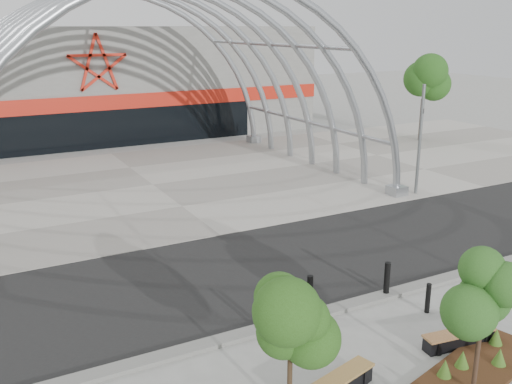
{
  "coord_description": "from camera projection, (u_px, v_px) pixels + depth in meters",
  "views": [
    {
      "loc": [
        -8.81,
        -12.45,
        8.07
      ],
      "look_at": [
        0.0,
        4.0,
        2.6
      ],
      "focal_mm": 40.0,
      "sensor_mm": 36.0,
      "label": 1
    }
  ],
  "objects": [
    {
      "name": "ground",
      "position": [
        320.0,
        310.0,
        16.79
      ],
      "size": [
        140.0,
        140.0,
        0.0
      ],
      "primitive_type": "plane",
      "color": "gray",
      "rests_on": "ground"
    },
    {
      "name": "road",
      "position": [
        263.0,
        267.0,
        19.75
      ],
      "size": [
        140.0,
        7.0,
        0.02
      ],
      "primitive_type": "cube",
      "color": "black",
      "rests_on": "ground"
    },
    {
      "name": "forecourt",
      "position": [
        153.0,
        185.0,
        29.9
      ],
      "size": [
        60.0,
        17.0,
        0.04
      ],
      "primitive_type": "cube",
      "color": "gray",
      "rests_on": "ground"
    },
    {
      "name": "kerb",
      "position": [
        325.0,
        312.0,
        16.56
      ],
      "size": [
        60.0,
        0.5,
        0.12
      ],
      "primitive_type": "cube",
      "color": "slate",
      "rests_on": "ground"
    },
    {
      "name": "arena_building",
      "position": [
        76.0,
        80.0,
        43.97
      ],
      "size": [
        34.0,
        15.24,
        8.0
      ],
      "color": "slate",
      "rests_on": "ground"
    },
    {
      "name": "vault_canopy",
      "position": [
        153.0,
        185.0,
        29.9
      ],
      "size": [
        20.8,
        15.8,
        20.36
      ],
      "color": "#9EA4A9",
      "rests_on": "ground"
    },
    {
      "name": "planting_bed",
      "position": [
        469.0,
        373.0,
        13.56
      ],
      "size": [
        5.15,
        2.74,
        0.52
      ],
      "color": "black",
      "rests_on": "ground"
    },
    {
      "name": "signal_pole",
      "position": [
        420.0,
        138.0,
        27.58
      ],
      "size": [
        0.41,
        0.75,
        5.41
      ],
      "color": "slate",
      "rests_on": "ground"
    },
    {
      "name": "street_tree_0",
      "position": [
        291.0,
        314.0,
        11.49
      ],
      "size": [
        1.5,
        1.5,
        3.43
      ],
      "color": "black",
      "rests_on": "ground"
    },
    {
      "name": "street_tree_1",
      "position": [
        484.0,
        302.0,
        12.32
      ],
      "size": [
        1.37,
        1.37,
        3.24
      ],
      "color": "black",
      "rests_on": "ground"
    },
    {
      "name": "bench_1",
      "position": [
        459.0,
        339.0,
        14.85
      ],
      "size": [
        2.08,
        0.73,
        0.43
      ],
      "color": "black",
      "rests_on": "ground"
    },
    {
      "name": "bollard_0",
      "position": [
        268.0,
        324.0,
        15.16
      ],
      "size": [
        0.14,
        0.14,
        0.87
      ],
      "primitive_type": "cylinder",
      "color": "black",
      "rests_on": "ground"
    },
    {
      "name": "bollard_1",
      "position": [
        283.0,
        329.0,
        14.88
      ],
      "size": [
        0.15,
        0.15,
        0.91
      ],
      "primitive_type": "cylinder",
      "color": "black",
      "rests_on": "ground"
    },
    {
      "name": "bollard_2",
      "position": [
        310.0,
        293.0,
        16.63
      ],
      "size": [
        0.18,
        0.18,
        1.1
      ],
      "primitive_type": "cylinder",
      "color": "black",
      "rests_on": "ground"
    },
    {
      "name": "bollard_3",
      "position": [
        387.0,
        279.0,
        17.51
      ],
      "size": [
        0.18,
        0.18,
        1.12
      ],
      "primitive_type": "cylinder",
      "color": "black",
      "rests_on": "ground"
    },
    {
      "name": "bollard_4",
      "position": [
        428.0,
        298.0,
        16.54
      ],
      "size": [
        0.15,
        0.15,
        0.91
      ],
      "primitive_type": "cylinder",
      "color": "black",
      "rests_on": "ground"
    },
    {
      "name": "bg_tree_1",
      "position": [
        424.0,
        81.0,
        40.34
      ],
      "size": [
        2.7,
        2.7,
        5.91
      ],
      "color": "black",
      "rests_on": "ground"
    }
  ]
}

